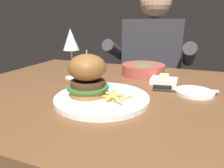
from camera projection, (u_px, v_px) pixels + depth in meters
name	position (u px, v px, depth m)	size (l,w,h in m)	color
dining_table	(123.00, 116.00, 0.71)	(1.16, 0.82, 0.74)	brown
main_plate	(102.00, 98.00, 0.58)	(0.28, 0.28, 0.01)	white
burger_sandwich	(87.00, 75.00, 0.57)	(0.12, 0.12, 0.13)	#9E6B38
fries_pile	(114.00, 96.00, 0.55)	(0.10, 0.08, 0.02)	#E0B251
wine_glass	(71.00, 42.00, 0.78)	(0.06, 0.06, 0.20)	silver
bread_plate	(194.00, 92.00, 0.64)	(0.12, 0.12, 0.01)	white
table_knife	(178.00, 89.00, 0.65)	(0.20, 0.05, 0.01)	silver
butter_dish	(164.00, 80.00, 0.75)	(0.10, 0.07, 0.04)	white
soup_bowl	(143.00, 69.00, 0.87)	(0.18, 0.18, 0.05)	#B24C42
diner_person	(151.00, 84.00, 1.35)	(0.51, 0.36, 1.18)	#282833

